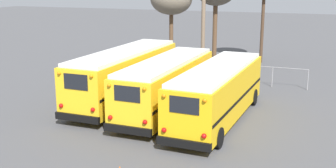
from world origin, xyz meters
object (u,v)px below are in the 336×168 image
(school_bus_0, at_px, (125,74))
(utility_pole, at_px, (203,16))
(school_bus_1, at_px, (167,83))
(bare_tree_2, at_px, (171,0))
(school_bus_2, at_px, (218,91))

(school_bus_0, bearing_deg, utility_pole, 80.19)
(school_bus_1, relative_size, bare_tree_2, 1.39)
(school_bus_1, distance_m, bare_tree_2, 14.27)
(school_bus_2, distance_m, utility_pole, 12.90)
(school_bus_1, xyz_separation_m, utility_pole, (-1.32, 11.24, 2.84))
(utility_pole, height_order, bare_tree_2, utility_pole)
(school_bus_0, distance_m, utility_pole, 10.76)
(school_bus_0, bearing_deg, bare_tree_2, 97.63)
(school_bus_0, bearing_deg, school_bus_1, -17.67)
(school_bus_1, height_order, bare_tree_2, bare_tree_2)
(school_bus_0, relative_size, utility_pole, 1.23)
(school_bus_2, xyz_separation_m, bare_tree_2, (-7.78, 13.40, 4.06))
(school_bus_1, xyz_separation_m, bare_tree_2, (-4.69, 12.86, 4.04))
(school_bus_0, xyz_separation_m, school_bus_1, (3.10, -0.99, -0.11))
(bare_tree_2, bearing_deg, school_bus_1, -69.97)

